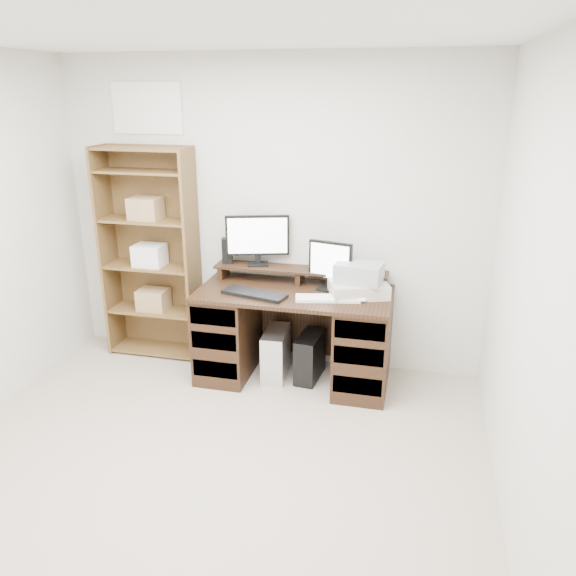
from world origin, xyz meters
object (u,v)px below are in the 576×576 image
(printer, at_px, (358,288))
(tower_black, at_px, (310,357))
(monitor_small, at_px, (330,264))
(monitor_wide, at_px, (257,237))
(desk, at_px, (294,334))
(bookshelf, at_px, (151,252))
(tower_silver, at_px, (276,353))

(printer, relative_size, tower_black, 1.08)
(monitor_small, xyz_separation_m, tower_black, (-0.13, -0.08, -0.77))
(monitor_wide, bearing_deg, desk, -50.28)
(monitor_wide, xyz_separation_m, bookshelf, (-0.94, -0.03, -0.18))
(desk, height_order, printer, printer)
(tower_black, bearing_deg, monitor_small, 35.70)
(desk, bearing_deg, monitor_small, 22.65)
(tower_silver, bearing_deg, monitor_small, 11.63)
(desk, relative_size, monitor_small, 3.92)
(desk, distance_m, bookshelf, 1.42)
(tower_black, xyz_separation_m, bookshelf, (-1.42, 0.18, 0.73))
(monitor_small, distance_m, tower_black, 0.79)
(monitor_small, relative_size, tower_silver, 0.96)
(printer, bearing_deg, bookshelf, 154.53)
(desk, xyz_separation_m, bookshelf, (-1.30, 0.21, 0.53))
(desk, xyz_separation_m, tower_silver, (-0.15, -0.00, -0.19))
(desk, relative_size, tower_silver, 3.75)
(printer, bearing_deg, desk, 163.89)
(monitor_wide, distance_m, bookshelf, 0.96)
(desk, xyz_separation_m, monitor_wide, (-0.36, 0.24, 0.71))
(tower_black, bearing_deg, monitor_wide, 162.44)
(bookshelf, bearing_deg, tower_silver, -10.59)
(tower_silver, relative_size, bookshelf, 0.22)
(monitor_wide, xyz_separation_m, monitor_small, (0.62, -0.13, -0.14))
(monitor_wide, relative_size, tower_silver, 1.25)
(printer, bearing_deg, tower_black, 160.25)
(monitor_wide, bearing_deg, printer, -30.47)
(tower_silver, bearing_deg, desk, -2.62)
(desk, bearing_deg, tower_silver, -179.22)
(printer, xyz_separation_m, bookshelf, (-1.79, 0.18, 0.12))
(printer, height_order, tower_black, printer)
(monitor_wide, distance_m, tower_silver, 0.95)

